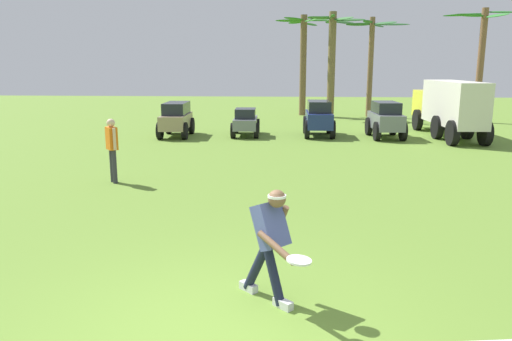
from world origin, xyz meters
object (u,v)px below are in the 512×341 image
object	(u,v)px
parked_car_slot_d	(386,119)
box_truck	(449,106)
palm_tree_far_left	(303,57)
palm_tree_left_of_centre	(332,56)
parked_car_slot_b	(246,122)
frisbee_thrower	(270,239)
palm_tree_far_right	(481,54)
parked_car_slot_c	(319,117)
palm_tree_right_of_centre	(372,54)
parked_car_slot_a	(176,118)
frisbee_in_flight	(299,260)
teammate_near_sideline	(112,144)

from	to	relation	value
parked_car_slot_d	box_truck	bearing A→B (deg)	10.37
parked_car_slot_d	palm_tree_far_left	xyz separation A→B (m)	(-3.06, 8.74, 2.49)
palm_tree_left_of_centre	parked_car_slot_b	bearing A→B (deg)	-118.74
frisbee_thrower	parked_car_slot_d	bearing A→B (deg)	74.44
palm_tree_far_left	palm_tree_far_right	bearing A→B (deg)	-19.21
parked_car_slot_c	palm_tree_right_of_centre	size ratio (longest dim) A/B	0.45
parked_car_slot_a	palm_tree_right_of_centre	distance (m)	12.50
frisbee_in_flight	palm_tree_right_of_centre	distance (m)	23.51
parked_car_slot_d	palm_tree_right_of_centre	size ratio (longest dim) A/B	0.45
parked_car_slot_d	palm_tree_far_right	xyz separation A→B (m)	(5.46, 5.78, 2.56)
parked_car_slot_b	parked_car_slot_d	distance (m)	5.52
teammate_near_sideline	parked_car_slot_c	bearing A→B (deg)	57.53
teammate_near_sideline	parked_car_slot_c	distance (m)	10.08
teammate_near_sideline	palm_tree_far_right	distance (m)	19.50
parked_car_slot_b	box_truck	xyz separation A→B (m)	(8.01, 0.22, 0.67)
parked_car_slot_b	parked_car_slot_d	size ratio (longest dim) A/B	0.93
teammate_near_sideline	palm_tree_left_of_centre	world-z (taller)	palm_tree_left_of_centre
teammate_near_sideline	box_truck	size ratio (longest dim) A/B	0.26
teammate_near_sideline	parked_car_slot_b	distance (m)	8.75
parked_car_slot_c	palm_tree_right_of_centre	xyz separation A→B (m)	(3.21, 7.91, 2.61)
parked_car_slot_d	palm_tree_right_of_centre	distance (m)	8.69
parked_car_slot_b	palm_tree_left_of_centre	size ratio (longest dim) A/B	0.41
frisbee_in_flight	parked_car_slot_c	bearing A→B (deg)	86.12
teammate_near_sideline	palm_tree_far_right	bearing A→B (deg)	45.99
teammate_near_sideline	parked_car_slot_b	world-z (taller)	teammate_near_sideline
parked_car_slot_d	frisbee_thrower	bearing A→B (deg)	-105.56
parked_car_slot_b	parked_car_slot_c	distance (m)	2.94
teammate_near_sideline	parked_car_slot_a	bearing A→B (deg)	91.95
frisbee_thrower	palm_tree_right_of_centre	xyz separation A→B (m)	(4.56, 22.38, 2.55)
parked_car_slot_c	palm_tree_left_of_centre	xyz separation A→B (m)	(1.02, 7.08, 2.50)
parked_car_slot_a	palm_tree_right_of_centre	xyz separation A→B (m)	(8.89, 8.38, 2.63)
parked_car_slot_b	parked_car_slot_c	xyz separation A→B (m)	(2.93, 0.12, 0.18)
palm_tree_left_of_centre	frisbee_in_flight	bearing A→B (deg)	-95.26
teammate_near_sideline	palm_tree_far_right	size ratio (longest dim) A/B	0.29
parked_car_slot_b	box_truck	size ratio (longest dim) A/B	0.38
teammate_near_sideline	palm_tree_right_of_centre	bearing A→B (deg)	62.29
frisbee_thrower	frisbee_in_flight	world-z (taller)	frisbee_thrower
parked_car_slot_d	palm_tree_far_right	size ratio (longest dim) A/B	0.44
parked_car_slot_a	palm_tree_left_of_centre	world-z (taller)	palm_tree_left_of_centre
box_truck	palm_tree_far_right	bearing A→B (deg)	60.87
frisbee_thrower	parked_car_slot_a	bearing A→B (deg)	107.17
palm_tree_left_of_centre	box_truck	bearing A→B (deg)	-59.80
frisbee_in_flight	box_truck	world-z (taller)	box_truck
parked_car_slot_b	palm_tree_far_left	distance (m)	9.25
frisbee_in_flight	palm_tree_left_of_centre	bearing A→B (deg)	84.74
parked_car_slot_a	palm_tree_right_of_centre	bearing A→B (deg)	43.29
teammate_near_sideline	parked_car_slot_b	bearing A→B (deg)	73.53
teammate_near_sideline	box_truck	bearing A→B (deg)	39.38
parked_car_slot_c	palm_tree_far_left	size ratio (longest dim) A/B	0.43
teammate_near_sideline	palm_tree_left_of_centre	bearing A→B (deg)	67.59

